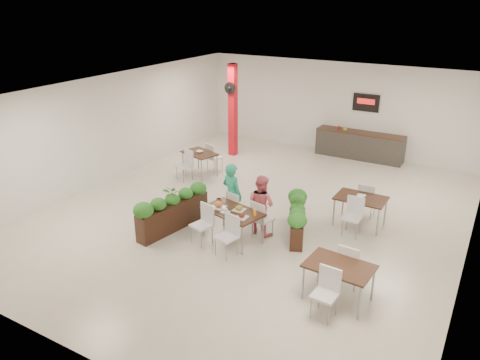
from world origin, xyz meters
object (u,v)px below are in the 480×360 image
at_px(diner_man, 232,195).
at_px(side_table_a, 200,156).
at_px(red_column, 233,109).
at_px(planter_left, 173,209).
at_px(side_table_b, 361,202).
at_px(service_counter, 359,145).
at_px(diner_woman, 261,205).
at_px(planter_right, 297,215).
at_px(side_table_c, 339,271).
at_px(main_table, 232,215).

distance_m(diner_man, side_table_a, 3.60).
distance_m(red_column, planter_left, 5.94).
xyz_separation_m(diner_man, side_table_b, (2.73, 1.55, -0.18)).
bearing_deg(service_counter, planter_left, -107.50).
relative_size(diner_woman, planter_left, 0.68).
distance_m(planter_right, side_table_b, 1.67).
bearing_deg(side_table_b, side_table_a, 171.30).
height_order(red_column, service_counter, red_column).
bearing_deg(side_table_b, side_table_c, -79.65).
xyz_separation_m(diner_woman, planter_left, (-1.93, -0.90, -0.20)).
distance_m(planter_left, side_table_b, 4.57).
relative_size(red_column, main_table, 1.72).
bearing_deg(red_column, planter_right, -44.92).
relative_size(red_column, service_counter, 1.07).
bearing_deg(main_table, service_counter, 83.40).
xyz_separation_m(red_column, side_table_a, (0.14, -2.26, -1.02)).
distance_m(service_counter, planter_right, 6.22).
height_order(service_counter, main_table, service_counter).
relative_size(service_counter, planter_right, 1.74).
xyz_separation_m(main_table, side_table_c, (2.89, -1.01, -0.01)).
relative_size(diner_man, side_table_c, 0.98).
distance_m(diner_man, side_table_b, 3.15).
bearing_deg(service_counter, main_table, -96.60).
xyz_separation_m(main_table, planter_left, (-1.52, -0.24, -0.10)).
distance_m(diner_woman, side_table_c, 2.99).
xyz_separation_m(service_counter, side_table_b, (1.51, -5.01, 0.14)).
xyz_separation_m(red_column, planter_left, (1.65, -5.59, -1.11)).
relative_size(planter_left, planter_right, 1.24).
relative_size(side_table_b, side_table_c, 0.99).
xyz_separation_m(main_table, planter_right, (1.19, 1.01, -0.15)).
height_order(diner_man, planter_right, diner_man).
xyz_separation_m(planter_left, side_table_b, (3.86, 2.45, 0.09)).
height_order(diner_man, diner_woman, diner_man).
relative_size(red_column, planter_left, 1.49).
bearing_deg(red_column, diner_man, -59.43).
height_order(red_column, side_table_b, red_column).
bearing_deg(diner_woman, service_counter, -80.06).
relative_size(diner_man, side_table_b, 0.99).
bearing_deg(diner_woman, planter_left, 38.59).
height_order(diner_man, side_table_a, diner_man).
bearing_deg(planter_left, red_column, 106.41).
height_order(service_counter, diner_woman, service_counter).
relative_size(main_table, planter_right, 1.08).
xyz_separation_m(main_table, side_table_a, (-3.03, 3.09, -0.01)).
xyz_separation_m(red_column, side_table_b, (5.51, -3.14, -1.01)).
distance_m(red_column, planter_right, 6.26).
distance_m(red_column, main_table, 6.30).
bearing_deg(main_table, diner_woman, 57.81).
xyz_separation_m(planter_left, side_table_c, (4.41, -0.76, 0.09)).
distance_m(main_table, diner_man, 0.78).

